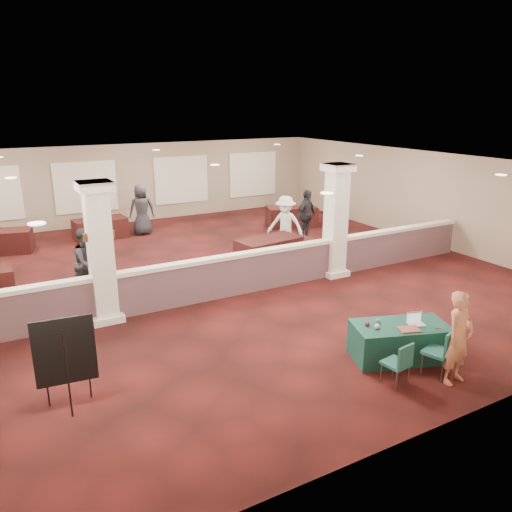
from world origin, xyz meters
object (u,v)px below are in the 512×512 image
far_table_back_center (100,229)px  attendee_a (88,263)px  far_table_front_right (289,250)px  woman (459,338)px  far_table_back_right (291,216)px  far_table_back_left (2,242)px  near_table (399,341)px  attendee_b (285,224)px  attendee_d (142,210)px  conf_chair_main (443,349)px  far_table_front_center (269,251)px  conf_chair_side (400,361)px  easel_board (65,352)px  attendee_c (306,215)px

far_table_back_center → attendee_a: 5.88m
far_table_front_right → woman: bearing=-99.7°
far_table_back_right → far_table_back_left: bearing=171.8°
near_table → attendee_a: bearing=145.7°
attendee_b → attendee_d: 5.74m
near_table → far_table_front_right: 6.55m
conf_chair_main → far_table_back_left: conf_chair_main is taller
far_table_front_right → far_table_back_right: bearing=56.1°
attendee_a → far_table_front_center: bearing=-35.5°
conf_chair_main → far_table_back_center: conf_chair_main is taller
conf_chair_side → far_table_front_right: (2.26, 7.12, -0.16)m
far_table_back_center → attendee_b: attendee_b is taller
woman → far_table_back_right: bearing=63.0°
easel_board → far_table_back_right: bearing=47.8°
attendee_a → far_table_back_left: bearing=71.5°
attendee_b → attendee_d: size_ratio=0.99×
attendee_d → conf_chair_main: bearing=108.3°
far_table_back_center → far_table_back_right: size_ratio=0.94×
far_table_front_center → attendee_b: (1.11, 0.84, 0.54)m
near_table → far_table_back_center: 12.33m
attendee_b → attendee_d: attendee_d is taller
attendee_c → conf_chair_main: bearing=-133.4°
easel_board → attendee_a: 5.11m
far_table_front_right → attendee_c: attendee_c is taller
far_table_front_right → attendee_a: bearing=-179.1°
far_table_front_right → attendee_a: size_ratio=0.89×
far_table_front_center → attendee_d: (-2.35, 5.41, 0.55)m
easel_board → attendee_d: bearing=73.7°
attendee_d → attendee_b: bearing=137.7°
woman → conf_chair_side: bearing=150.5°
near_table → far_table_front_right: size_ratio=1.12×
near_table → conf_chair_side: bearing=-115.3°
far_table_back_center → attendee_a: size_ratio=1.02×
easel_board → attendee_a: attendee_a is taller
far_table_front_center → attendee_a: attendee_a is taller
woman → attendee_d: (-1.80, 12.91, 0.10)m
conf_chair_main → far_table_front_center: conf_chair_main is taller
conf_chair_side → far_table_back_left: (-5.63, 12.43, -0.10)m
near_table → woman: 1.26m
conf_chair_main → woman: 0.40m
far_table_back_right → conf_chair_main: bearing=-109.4°
attendee_c → far_table_back_right: bearing=46.3°
far_table_back_center → far_table_back_right: 7.38m
near_table → attendee_c: (3.31, 8.05, 0.58)m
conf_chair_main → attendee_b: (1.73, 8.09, 0.40)m
conf_chair_main → attendee_d: bearing=79.5°
far_table_back_left → near_table: bearing=-61.4°
far_table_back_center → attendee_c: bearing=-31.2°
far_table_front_right → attendee_c: bearing=43.1°
far_table_back_left → far_table_front_right: bearing=-33.9°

